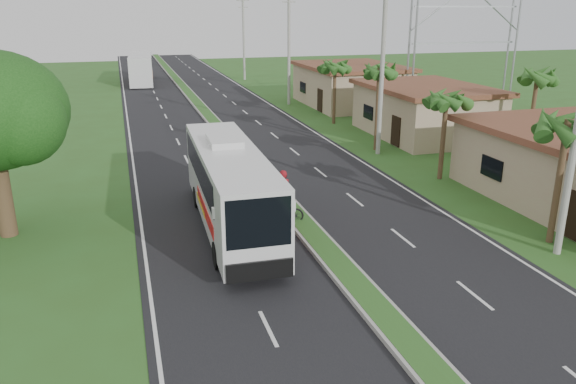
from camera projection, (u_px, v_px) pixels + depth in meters
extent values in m
plane|color=#2F551F|center=(377.00, 311.00, 17.45)|extent=(180.00, 180.00, 0.00)
cube|color=black|center=(242.00, 155.00, 35.64)|extent=(14.00, 160.00, 0.02)
cube|color=gray|center=(242.00, 154.00, 35.61)|extent=(1.20, 160.00, 0.17)
cube|color=#2F551F|center=(242.00, 153.00, 35.58)|extent=(0.95, 160.00, 0.02)
cube|color=silver|center=(133.00, 164.00, 33.83)|extent=(0.12, 160.00, 0.01)
cube|color=silver|center=(340.00, 148.00, 37.45)|extent=(0.12, 160.00, 0.01)
cube|color=tan|center=(424.00, 113.00, 40.72)|extent=(7.00, 10.00, 3.35)
cube|color=#54341D|center=(426.00, 87.00, 40.14)|extent=(7.60, 10.60, 0.32)
cube|color=tan|center=(350.00, 87.00, 53.44)|extent=(8.00, 11.00, 3.50)
cube|color=#54341D|center=(351.00, 66.00, 52.83)|extent=(8.60, 11.60, 0.32)
cylinder|color=#473321|center=(558.00, 183.00, 21.82)|extent=(0.26, 0.26, 5.00)
cylinder|color=#473321|center=(443.00, 138.00, 30.18)|extent=(0.26, 0.26, 4.60)
cylinder|color=#473321|center=(377.00, 109.00, 36.26)|extent=(0.26, 0.26, 5.40)
cylinder|color=#473321|center=(334.00, 94.00, 44.68)|extent=(0.26, 0.26, 4.80)
cylinder|color=#473321|center=(532.00, 115.00, 35.01)|extent=(0.26, 0.26, 5.20)
cylinder|color=#473321|center=(2.00, 189.00, 22.67)|extent=(0.70, 0.70, 4.00)
sphere|color=#133C10|center=(20.00, 121.00, 21.17)|extent=(3.40, 3.40, 3.40)
cylinder|color=gray|center=(383.00, 58.00, 34.23)|extent=(0.28, 0.28, 12.00)
cylinder|color=gray|center=(289.00, 46.00, 52.59)|extent=(0.28, 0.28, 11.00)
cube|color=gray|center=(289.00, 2.00, 51.36)|extent=(1.20, 0.10, 0.10)
cylinder|color=gray|center=(244.00, 38.00, 70.86)|extent=(0.28, 0.28, 10.50)
cube|color=gray|center=(243.00, 1.00, 69.46)|extent=(1.60, 0.12, 0.12)
cube|color=gray|center=(243.00, 7.00, 69.71)|extent=(1.20, 0.10, 0.10)
cylinder|color=gray|center=(415.00, 44.00, 47.00)|extent=(0.18, 0.18, 12.00)
cylinder|color=gray|center=(516.00, 42.00, 49.70)|extent=(0.18, 0.18, 12.00)
cylinder|color=gray|center=(409.00, 44.00, 47.91)|extent=(0.18, 0.18, 12.00)
cylinder|color=gray|center=(509.00, 42.00, 50.61)|extent=(0.18, 0.18, 12.00)
cube|color=gray|center=(464.00, 43.00, 48.80)|extent=(10.00, 0.14, 0.14)
cube|color=gray|center=(467.00, 7.00, 47.86)|extent=(10.00, 0.14, 0.14)
cube|color=silver|center=(230.00, 185.00, 23.36)|extent=(2.71, 11.57, 3.02)
cube|color=black|center=(227.00, 166.00, 23.68)|extent=(2.70, 9.27, 1.21)
cube|color=black|center=(258.00, 223.00, 17.99)|extent=(2.16, 0.20, 1.69)
cube|color=red|center=(235.00, 208.00, 22.50)|extent=(2.58, 5.05, 0.53)
cube|color=yellow|center=(229.00, 202.00, 23.89)|extent=(2.52, 2.94, 0.24)
cube|color=silver|center=(224.00, 140.00, 23.90)|extent=(1.40, 2.34, 0.27)
cylinder|color=black|center=(218.00, 255.00, 20.21)|extent=(0.33, 1.01, 1.00)
cylinder|color=black|center=(276.00, 249.00, 20.74)|extent=(0.33, 1.01, 1.00)
cylinder|color=black|center=(197.00, 197.00, 26.37)|extent=(0.33, 1.01, 1.00)
cylinder|color=black|center=(243.00, 193.00, 26.90)|extent=(0.33, 1.01, 1.00)
cube|color=silver|center=(141.00, 68.00, 68.73)|extent=(3.29, 12.13, 3.34)
cube|color=black|center=(141.00, 59.00, 68.90)|extent=(3.16, 9.00, 1.13)
cube|color=#DD5E16|center=(141.00, 74.00, 67.97)|extent=(2.98, 5.88, 0.37)
cylinder|color=black|center=(131.00, 84.00, 64.32)|extent=(0.37, 1.02, 1.00)
cylinder|color=black|center=(152.00, 84.00, 64.82)|extent=(0.37, 1.02, 1.00)
cylinder|color=black|center=(133.00, 75.00, 73.00)|extent=(0.37, 1.02, 1.00)
cylinder|color=black|center=(151.00, 75.00, 73.50)|extent=(0.37, 1.02, 1.00)
imported|color=black|center=(283.00, 213.00, 24.19)|extent=(1.90, 0.75, 1.11)
imported|color=maroon|center=(283.00, 192.00, 23.88)|extent=(0.75, 0.55, 1.93)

